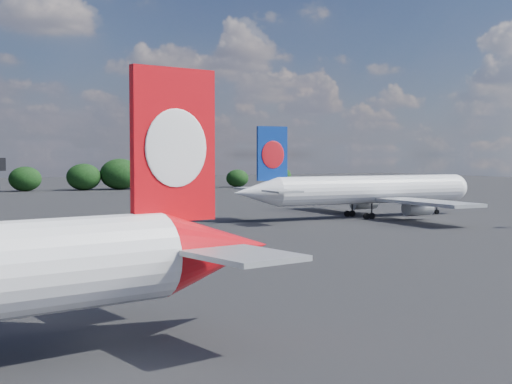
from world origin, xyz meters
name	(u,v)px	position (x,y,z in m)	size (l,w,h in m)	color
china_southern_airliner	(363,191)	(63.20, 67.89, 4.52)	(45.27, 42.94, 14.84)	white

